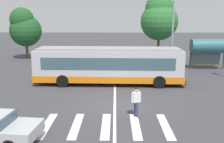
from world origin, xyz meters
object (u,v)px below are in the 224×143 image
(parked_car_teal, at_px, (134,59))
(twin_arm_street_lamp, at_px, (173,21))
(parked_car_charcoal, at_px, (158,60))
(parked_car_white, at_px, (89,59))
(background_tree_right, at_px, (159,18))
(parked_car_blue, at_px, (112,60))
(city_transit_bus, at_px, (109,65))
(bus_stop_shelter, at_px, (208,47))
(pedestrian_crossing_street, at_px, (136,100))
(background_tree_left, at_px, (25,28))

(parked_car_teal, distance_m, twin_arm_street_lamp, 6.08)
(parked_car_charcoal, height_order, twin_arm_street_lamp, twin_arm_street_lamp)
(parked_car_white, distance_m, background_tree_right, 11.33)
(parked_car_blue, bearing_deg, twin_arm_street_lamp, -9.80)
(city_transit_bus, bearing_deg, bus_stop_shelter, 32.36)
(twin_arm_street_lamp, bearing_deg, background_tree_right, 93.41)
(parked_car_blue, xyz_separation_m, twin_arm_street_lamp, (6.52, -1.13, 4.32))
(background_tree_right, bearing_deg, parked_car_charcoal, -99.29)
(background_tree_right, bearing_deg, parked_car_blue, -138.28)
(pedestrian_crossing_street, height_order, background_tree_right, background_tree_right)
(parked_car_white, xyz_separation_m, parked_car_blue, (2.68, -0.11, 0.00))
(parked_car_blue, bearing_deg, background_tree_right, 41.72)
(parked_car_blue, relative_size, bus_stop_shelter, 1.22)
(parked_car_teal, bearing_deg, parked_car_white, -176.78)
(bus_stop_shelter, xyz_separation_m, twin_arm_street_lamp, (-3.86, 0.22, 2.67))
(parked_car_white, relative_size, twin_arm_street_lamp, 0.57)
(background_tree_left, bearing_deg, parked_car_white, -30.37)
(pedestrian_crossing_street, relative_size, parked_car_blue, 0.38)
(pedestrian_crossing_street, bearing_deg, parked_car_blue, 95.71)
(parked_car_charcoal, bearing_deg, parked_car_blue, 179.79)
(background_tree_left, bearing_deg, bus_stop_shelter, -17.01)
(parked_car_teal, bearing_deg, bus_stop_shelter, -12.54)
(twin_arm_street_lamp, height_order, background_tree_right, background_tree_right)
(parked_car_white, relative_size, parked_car_teal, 1.01)
(parked_car_teal, relative_size, twin_arm_street_lamp, 0.57)
(pedestrian_crossing_street, relative_size, parked_car_teal, 0.38)
(parked_car_blue, distance_m, background_tree_right, 9.46)
(parked_car_charcoal, height_order, bus_stop_shelter, bus_stop_shelter)
(twin_arm_street_lamp, bearing_deg, city_transit_bus, -134.16)
(city_transit_bus, xyz_separation_m, background_tree_left, (-11.55, 13.48, 2.60))
(parked_car_blue, height_order, background_tree_right, background_tree_right)
(city_transit_bus, distance_m, parked_car_blue, 8.09)
(parked_car_white, relative_size, background_tree_right, 0.54)
(background_tree_left, bearing_deg, parked_car_charcoal, -17.78)
(parked_car_white, height_order, twin_arm_street_lamp, twin_arm_street_lamp)
(parked_car_white, distance_m, parked_car_charcoal, 7.91)
(pedestrian_crossing_street, height_order, bus_stop_shelter, bus_stop_shelter)
(parked_car_charcoal, bearing_deg, city_transit_bus, -124.09)
(city_transit_bus, bearing_deg, background_tree_right, 64.89)
(parked_car_charcoal, bearing_deg, background_tree_right, 80.71)
(parked_car_teal, relative_size, background_tree_left, 0.67)
(parked_car_blue, relative_size, background_tree_right, 0.53)
(parked_car_white, bearing_deg, twin_arm_street_lamp, -7.65)
(parked_car_white, xyz_separation_m, bus_stop_shelter, (13.06, -1.45, 1.65))
(background_tree_left, distance_m, background_tree_right, 17.93)
(pedestrian_crossing_street, xyz_separation_m, background_tree_left, (-13.29, 20.77, 3.22))
(background_tree_right, bearing_deg, pedestrian_crossing_street, -102.45)
(parked_car_blue, bearing_deg, parked_car_charcoal, -0.21)
(city_transit_bus, xyz_separation_m, twin_arm_street_lamp, (6.72, 6.92, 3.50))
(parked_car_white, xyz_separation_m, background_tree_left, (-9.08, 5.32, 3.42))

